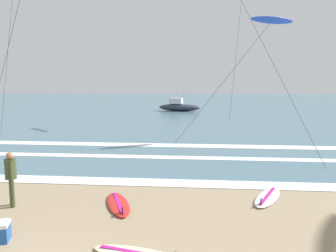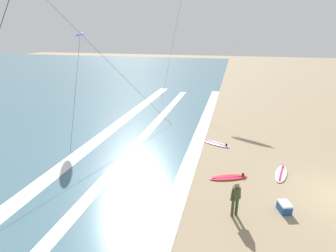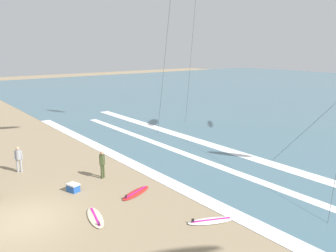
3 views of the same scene
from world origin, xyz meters
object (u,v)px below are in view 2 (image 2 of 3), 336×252
surfboard_foreground_flat (228,177)px  surfboard_left_pile (281,174)px  surfboard_near_water (216,143)px  surfer_right_near (236,196)px  cooler_box (284,207)px  kite_blue_mid_center (80,35)px

surfboard_foreground_flat → surfboard_left_pile: bearing=-68.3°
surfboard_foreground_flat → surfboard_left_pile: (1.13, -2.84, 0.00)m
surfboard_near_water → surfer_right_near: bearing=-169.9°
surfboard_foreground_flat → cooler_box: bearing=-132.4°
surfer_right_near → surfboard_foreground_flat: bearing=6.2°
surfboard_left_pile → surfboard_near_water: bearing=49.0°
kite_blue_mid_center → cooler_box: bearing=-121.4°
surfboard_near_water → surfboard_left_pile: (-3.34, -3.84, 0.00)m
cooler_box → surfboard_foreground_flat: bearing=47.6°
surfboard_foreground_flat → surfboard_left_pile: size_ratio=1.00×
surfboard_left_pile → cooler_box: bearing=173.6°
surfboard_left_pile → cooler_box: (-3.37, 0.38, 0.18)m
surfboard_near_water → kite_blue_mid_center: 13.45m
surfboard_near_water → surfboard_foreground_flat: 4.58m
kite_blue_mid_center → surfboard_foreground_flat: bearing=-118.7°
surfboard_near_water → surfboard_foreground_flat: (-4.47, -1.01, 0.00)m
surfer_right_near → surfboard_left_pile: size_ratio=0.73×
surfer_right_near → surfboard_foreground_flat: (3.05, 0.33, -0.91)m
surfer_right_near → surfboard_near_water: (7.52, 1.34, -0.91)m
surfboard_foreground_flat → kite_blue_mid_center: kite_blue_mid_center is taller
surfboard_foreground_flat → cooler_box: size_ratio=3.02×
surfboard_foreground_flat → surfer_right_near: bearing=-173.8°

